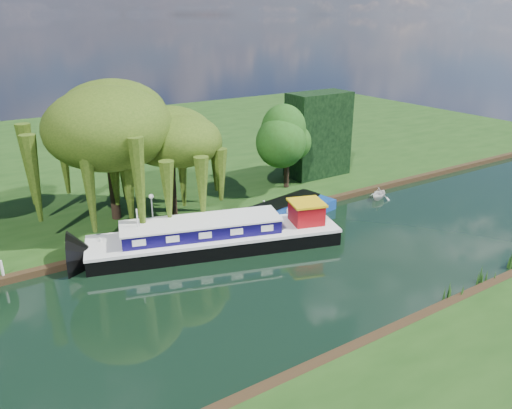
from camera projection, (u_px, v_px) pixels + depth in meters
ground at (215, 296)px, 28.84m from camera, size 120.00×120.00×0.00m
far_bank at (69, 159)px, 55.42m from camera, size 120.00×52.00×0.45m
dutch_barge at (218, 236)px, 34.43m from camera, size 17.59×8.77×3.63m
narrowboat at (271, 218)px, 38.05m from camera, size 13.24×4.41×1.90m
white_cruiser at (379, 199)px, 44.02m from camera, size 2.85×2.67×1.21m
willow_left at (107, 126)px, 36.13m from camera, size 8.28×8.28×9.92m
willow_right at (169, 148)px, 36.92m from camera, size 6.20×6.20×7.55m
tree_far_right at (287, 139)px, 44.11m from camera, size 3.97×3.97×6.50m
conifer_hedge at (318, 135)px, 47.88m from camera, size 6.00×3.00×8.00m
lamppost at (152, 202)px, 36.46m from camera, size 0.36×0.36×2.56m
mooring_posts at (151, 233)px, 34.83m from camera, size 19.16×0.16×1.00m
reeds_near at (399, 313)px, 26.19m from camera, size 33.70×1.50×1.10m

